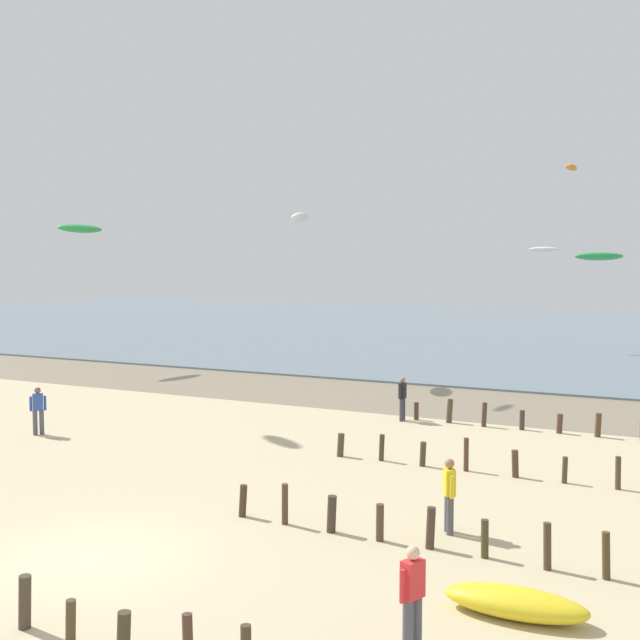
# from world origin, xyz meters

# --- Properties ---
(ground_plane) EXTENTS (160.00, 160.00, 0.00)m
(ground_plane) POSITION_xyz_m (0.00, 0.00, 0.00)
(ground_plane) COLOR #C6B58C
(wet_sand_strip) EXTENTS (120.00, 7.66, 0.01)m
(wet_sand_strip) POSITION_xyz_m (0.00, 20.75, 0.00)
(wet_sand_strip) COLOR #84755B
(wet_sand_strip) RESTS_ON ground
(sea) EXTENTS (160.00, 70.00, 0.10)m
(sea) POSITION_xyz_m (0.00, 59.58, 0.05)
(sea) COLOR slate
(sea) RESTS_ON ground
(groyne_mid) EXTENTS (15.31, 0.36, 0.99)m
(groyne_mid) POSITION_xyz_m (8.89, 9.98, 0.41)
(groyne_mid) COLOR #443C29
(groyne_mid) RESTS_ON ground
(person_mid_beach) EXTENTS (0.43, 0.43, 1.71)m
(person_mid_beach) POSITION_xyz_m (-9.84, 8.00, 0.92)
(person_mid_beach) COLOR #4C4C56
(person_mid_beach) RESTS_ON ground
(person_by_waterline) EXTENTS (0.34, 0.53, 1.71)m
(person_by_waterline) POSITION_xyz_m (7.22, -0.75, 0.92)
(person_by_waterline) COLOR #4C4C56
(person_by_waterline) RESTS_ON ground
(person_right_flank) EXTENTS (0.37, 0.51, 1.71)m
(person_right_flank) POSITION_xyz_m (6.20, 4.70, 0.92)
(person_right_flank) COLOR #4C4C56
(person_right_flank) RESTS_ON ground
(person_far_down_beach) EXTENTS (0.24, 0.57, 1.71)m
(person_far_down_beach) POSITION_xyz_m (0.97, 16.02, 0.92)
(person_far_down_beach) COLOR #383842
(person_far_down_beach) RESTS_ON ground
(grounded_kite) EXTENTS (2.51, 0.98, 0.50)m
(grounded_kite) POSITION_xyz_m (8.42, 1.18, 0.25)
(grounded_kite) COLOR yellow
(grounded_kite) RESTS_ON ground
(kite_aloft_0) EXTENTS (3.50, 2.80, 0.69)m
(kite_aloft_0) POSITION_xyz_m (5.15, 42.96, 6.59)
(kite_aloft_0) COLOR green
(kite_aloft_3) EXTENTS (2.19, 1.44, 0.34)m
(kite_aloft_3) POSITION_xyz_m (1.48, 43.20, 7.10)
(kite_aloft_3) COLOR white
(kite_aloft_7) EXTENTS (0.75, 1.86, 0.41)m
(kite_aloft_7) POSITION_xyz_m (4.89, 31.20, 11.21)
(kite_aloft_7) COLOR orange
(kite_aloft_9) EXTENTS (1.66, 2.84, 0.66)m
(kite_aloft_9) POSITION_xyz_m (-7.73, 24.16, 8.52)
(kite_aloft_9) COLOR white
(kite_aloft_13) EXTENTS (1.53, 3.17, 0.67)m
(kite_aloft_13) POSITION_xyz_m (-21.16, 22.28, 8.12)
(kite_aloft_13) COLOR green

